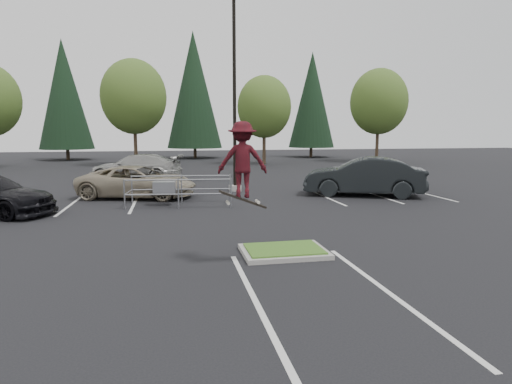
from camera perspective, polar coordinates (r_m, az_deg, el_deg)
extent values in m
plane|color=black|center=(11.38, 3.75, -8.22)|extent=(120.00, 120.00, 0.00)
cube|color=#9A9890|center=(11.37, 3.75, -7.93)|extent=(2.20, 1.60, 0.12)
cube|color=#2B561B|center=(11.35, 3.75, -7.57)|extent=(1.95, 1.35, 0.05)
cube|color=silver|center=(19.87, -15.89, -1.42)|extent=(0.12, 5.20, 0.01)
cube|color=silver|center=(20.27, -23.52, -1.61)|extent=(0.12, 5.20, 0.01)
cube|color=silver|center=(21.02, -30.73, -1.75)|extent=(0.12, 5.20, 0.01)
cube|color=silver|center=(21.13, 9.22, -0.65)|extent=(0.12, 5.20, 0.01)
cube|color=silver|center=(22.21, 15.76, -0.43)|extent=(0.12, 5.20, 0.01)
cube|color=silver|center=(23.56, 21.62, -0.22)|extent=(0.12, 5.20, 0.01)
cube|color=silver|center=(8.33, 0.01, -14.47)|extent=(0.12, 6.00, 0.01)
cube|color=silver|center=(9.21, 17.13, -12.58)|extent=(0.12, 6.00, 0.01)
cube|color=#9A9890|center=(22.99, -2.80, 0.53)|extent=(0.60, 0.60, 0.30)
cylinder|color=black|center=(22.86, -2.89, 12.67)|extent=(0.18, 0.18, 10.00)
cylinder|color=#38281C|center=(41.19, -15.75, 5.85)|extent=(0.32, 0.32, 3.50)
ellipsoid|color=#406224|center=(41.27, -16.00, 12.11)|extent=(5.89, 5.89, 6.77)
sphere|color=#406224|center=(40.88, -15.14, 11.15)|extent=(3.68, 3.68, 3.68)
sphere|color=#406224|center=(41.67, -16.63, 11.29)|extent=(4.05, 4.05, 4.05)
cylinder|color=#38281C|center=(41.34, 1.09, 5.85)|extent=(0.32, 0.32, 3.04)
ellipsoid|color=#406224|center=(41.36, 1.10, 11.28)|extent=(5.12, 5.12, 5.89)
sphere|color=#406224|center=(41.17, 2.02, 10.40)|extent=(3.20, 3.20, 3.20)
sphere|color=#406224|center=(41.63, 0.30, 10.60)|extent=(3.52, 3.52, 3.52)
cylinder|color=#38281C|center=(45.88, 15.83, 6.01)|extent=(0.32, 0.32, 3.42)
ellipsoid|color=#406224|center=(45.95, 16.05, 11.51)|extent=(5.76, 5.76, 6.62)
sphere|color=#406224|center=(45.92, 16.87, 10.58)|extent=(3.60, 3.60, 3.60)
sphere|color=#406224|center=(46.05, 15.23, 10.86)|extent=(3.96, 3.96, 3.96)
cylinder|color=#38281C|center=(51.82, -23.78, 4.61)|extent=(0.36, 0.36, 1.20)
cone|color=black|center=(51.90, -24.21, 11.79)|extent=(5.72, 5.72, 11.80)
cylinder|color=#38281C|center=(51.19, -8.12, 5.19)|extent=(0.36, 0.36, 1.20)
cone|color=black|center=(51.33, -8.29, 13.30)|extent=(6.38, 6.38, 13.30)
cylinder|color=#38281C|center=(52.87, 7.34, 5.30)|extent=(0.36, 0.36, 1.20)
cone|color=black|center=(52.93, 7.46, 12.07)|extent=(5.50, 5.50, 11.30)
cylinder|color=gray|center=(18.31, -17.14, -0.29)|extent=(0.07, 0.07, 1.26)
cylinder|color=gray|center=(19.79, -16.22, 0.36)|extent=(0.07, 0.07, 1.26)
cylinder|color=gray|center=(17.97, -10.31, -0.21)|extent=(0.07, 0.07, 1.26)
cylinder|color=gray|center=(19.48, -9.90, 0.45)|extent=(0.07, 0.07, 1.26)
cylinder|color=gray|center=(17.89, -3.32, -0.12)|extent=(0.07, 0.07, 1.26)
cylinder|color=gray|center=(19.41, -3.45, 0.53)|extent=(0.07, 0.07, 1.26)
cylinder|color=gray|center=(17.97, -10.31, -0.30)|extent=(4.35, 0.54, 0.05)
cylinder|color=gray|center=(17.90, -10.36, 1.61)|extent=(4.35, 0.54, 0.05)
cylinder|color=gray|center=(19.48, -9.90, 0.37)|extent=(4.35, 0.54, 0.05)
cylinder|color=gray|center=(19.41, -9.94, 2.13)|extent=(4.35, 0.54, 0.05)
cube|color=gray|center=(18.77, -12.10, 0.59)|extent=(0.99, 0.67, 0.52)
cube|color=black|center=(10.17, -1.78, -0.99)|extent=(1.14, 0.43, 0.47)
cylinder|color=beige|center=(10.01, -3.68, -1.53)|extent=(0.07, 0.04, 0.07)
cylinder|color=beige|center=(10.25, -3.86, -1.31)|extent=(0.07, 0.04, 0.07)
cylinder|color=beige|center=(10.13, 0.34, -1.40)|extent=(0.07, 0.04, 0.07)
cylinder|color=beige|center=(10.36, 0.07, -1.19)|extent=(0.07, 0.04, 0.07)
imported|color=maroon|center=(10.06, -1.80, 4.31)|extent=(1.23, 0.80, 1.79)
imported|color=gray|center=(21.40, -15.63, 1.33)|extent=(6.02, 3.97, 1.54)
imported|color=black|center=(21.84, 14.15, 2.01)|extent=(6.13, 4.12, 1.91)
imported|color=black|center=(24.69, 14.86, 2.15)|extent=(4.41, 2.01, 1.46)
imported|color=#A5A5A0|center=(28.72, -15.56, 3.18)|extent=(6.30, 3.81, 1.71)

